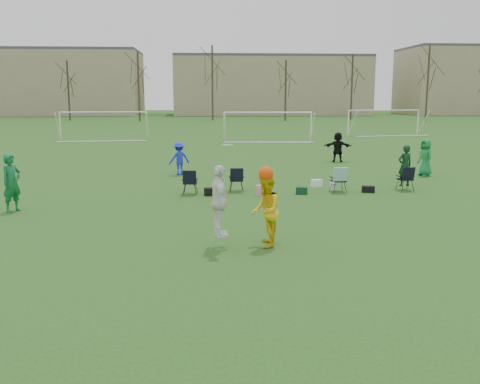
{
  "coord_description": "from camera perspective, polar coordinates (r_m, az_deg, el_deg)",
  "views": [
    {
      "loc": [
        -1.38,
        -13.05,
        3.81
      ],
      "look_at": [
        -0.43,
        1.07,
        1.25
      ],
      "focal_mm": 40.0,
      "sensor_mm": 36.0,
      "label": 1
    }
  ],
  "objects": [
    {
      "name": "fielder_green_near",
      "position": [
        19.13,
        -23.17,
        0.9
      ],
      "size": [
        0.76,
        0.85,
        1.94
      ],
      "primitive_type": "imported",
      "rotation": [
        0.0,
        0.0,
        1.04
      ],
      "color": "#126837",
      "rests_on": "ground"
    },
    {
      "name": "ground",
      "position": [
        13.67,
        2.12,
        -5.94
      ],
      "size": [
        260.0,
        260.0,
        0.0
      ],
      "primitive_type": "plane",
      "color": "#255119",
      "rests_on": "ground"
    },
    {
      "name": "goal_left",
      "position": [
        47.87,
        -14.34,
        7.69
      ],
      "size": [
        7.39,
        0.76,
        2.46
      ],
      "rotation": [
        0.0,
        0.0,
        0.09
      ],
      "color": "white",
      "rests_on": "ground"
    },
    {
      "name": "sideline_setup",
      "position": [
        21.67,
        8.2,
        1.51
      ],
      "size": [
        9.39,
        2.07,
        1.84
      ],
      "color": "#0E3419",
      "rests_on": "ground"
    },
    {
      "name": "building_row",
      "position": [
        109.37,
        0.42,
        11.41
      ],
      "size": [
        126.0,
        16.0,
        13.0
      ],
      "color": "tan",
      "rests_on": "ground"
    },
    {
      "name": "fielder_green_far",
      "position": [
        27.13,
        19.18,
        3.5
      ],
      "size": [
        0.75,
        0.97,
        1.77
      ],
      "primitive_type": "imported",
      "rotation": [
        0.0,
        0.0,
        -1.34
      ],
      "color": "#16803D",
      "rests_on": "ground"
    },
    {
      "name": "fielder_black",
      "position": [
        31.55,
        10.39,
        4.74
      ],
      "size": [
        1.67,
        0.81,
        1.73
      ],
      "primitive_type": "imported",
      "rotation": [
        0.0,
        0.0,
        2.94
      ],
      "color": "black",
      "rests_on": "ground"
    },
    {
      "name": "goal_mid",
      "position": [
        45.41,
        3.0,
        7.87
      ],
      "size": [
        7.4,
        0.63,
        2.46
      ],
      "rotation": [
        0.0,
        0.0,
        -0.07
      ],
      "color": "white",
      "rests_on": "ground"
    },
    {
      "name": "center_contest",
      "position": [
        13.45,
        0.69,
        -1.51
      ],
      "size": [
        1.88,
        1.15,
        2.65
      ],
      "color": "white",
      "rests_on": "ground"
    },
    {
      "name": "goal_right",
      "position": [
        53.96,
        15.1,
        7.91
      ],
      "size": [
        7.35,
        1.14,
        2.46
      ],
      "rotation": [
        0.0,
        0.0,
        0.14
      ],
      "color": "white",
      "rests_on": "ground"
    },
    {
      "name": "fielder_blue",
      "position": [
        26.17,
        -6.5,
        3.58
      ],
      "size": [
        1.18,
        0.94,
        1.59
      ],
      "primitive_type": "imported",
      "rotation": [
        0.0,
        0.0,
        3.54
      ],
      "color": "#1C2FD5",
      "rests_on": "ground"
    },
    {
      "name": "tree_line",
      "position": [
        82.92,
        -2.77,
        11.14
      ],
      "size": [
        110.28,
        3.28,
        11.4
      ],
      "color": "#382B21",
      "rests_on": "ground"
    }
  ]
}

